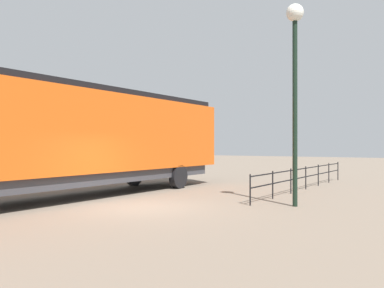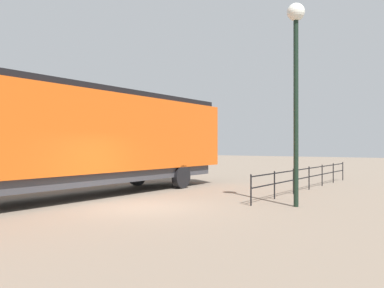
# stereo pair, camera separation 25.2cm
# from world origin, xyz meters

# --- Properties ---
(ground_plane) EXTENTS (120.00, 120.00, 0.00)m
(ground_plane) POSITION_xyz_m (0.00, 0.00, 0.00)
(ground_plane) COLOR #756656
(locomotive) EXTENTS (3.02, 17.17, 4.25)m
(locomotive) POSITION_xyz_m (-3.62, 0.51, 2.38)
(locomotive) COLOR #D15114
(locomotive) RESTS_ON ground_plane
(lamp_post) EXTENTS (0.58, 0.58, 6.68)m
(lamp_post) POSITION_xyz_m (4.17, 2.92, 4.91)
(lamp_post) COLOR black
(lamp_post) RESTS_ON ground_plane
(platform_fence) EXTENTS (0.05, 12.00, 1.05)m
(platform_fence) POSITION_xyz_m (2.84, 8.29, 0.69)
(platform_fence) COLOR black
(platform_fence) RESTS_ON ground_plane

